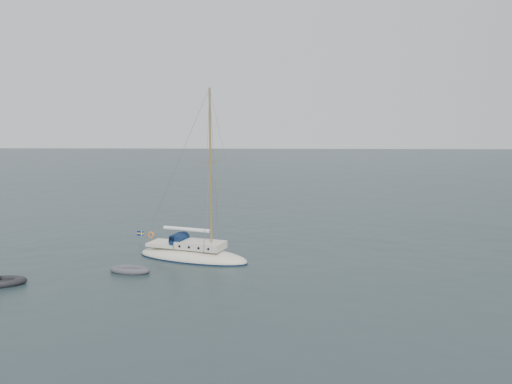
{
  "coord_description": "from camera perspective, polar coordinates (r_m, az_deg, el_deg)",
  "views": [
    {
      "loc": [
        1.83,
        -32.12,
        9.09
      ],
      "look_at": [
        0.65,
        0.0,
        4.67
      ],
      "focal_mm": 35.0,
      "sensor_mm": 36.0,
      "label": 1
    }
  ],
  "objects": [
    {
      "name": "ground",
      "position": [
        33.43,
        -1.12,
        -7.96
      ],
      "size": [
        300.0,
        300.0,
        0.0
      ],
      "primitive_type": "plane",
      "color": "black",
      "rests_on": "ground"
    },
    {
      "name": "dinghy",
      "position": [
        32.02,
        -14.24,
        -8.61
      ],
      "size": [
        2.62,
        1.18,
        0.38
      ],
      "rotation": [
        0.0,
        0.0,
        -0.18
      ],
      "color": "#46474B",
      "rests_on": "ground"
    },
    {
      "name": "sailboat",
      "position": [
        34.07,
        -7.25,
        -6.15
      ],
      "size": [
        8.35,
        2.51,
        11.89
      ],
      "rotation": [
        0.0,
        0.0,
        -0.32
      ],
      "color": "beige",
      "rests_on": "ground"
    }
  ]
}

